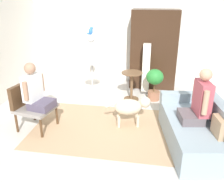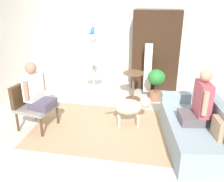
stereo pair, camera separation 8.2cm
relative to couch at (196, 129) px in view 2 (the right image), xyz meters
The scene contains 14 objects.
ground_plane 1.32m from the couch, 169.32° to the left, with size 6.81×6.81×0.00m, color beige.
back_wall 3.52m from the couch, 112.29° to the left, with size 6.27×0.12×2.89m, color silver.
area_rug 1.42m from the couch, behind, with size 3.06×1.85×0.01m, color tan.
couch is the anchor object (origin of this frame).
armchair 2.95m from the couch, behind, with size 0.72×0.70×0.85m.
person_on_couch 0.50m from the couch, 128.47° to the right, with size 0.47×0.56×0.88m.
person_on_armchair 2.83m from the couch, behind, with size 0.51×0.53×0.82m.
round_end_table 2.06m from the couch, 126.70° to the left, with size 0.48×0.48×0.68m.
dog 1.22m from the couch, 158.45° to the left, with size 0.83×0.41×0.60m.
bird_cage_stand 2.78m from the couch, 142.67° to the left, with size 0.44×0.44×1.50m.
parrot 3.02m from the couch, 142.69° to the left, with size 0.17×0.10×0.17m.
potted_plant 1.88m from the couch, 112.22° to the left, with size 0.40×0.40×0.75m.
column_lamp 2.37m from the couch, 113.33° to the left, with size 0.20×0.20×1.25m.
armoire_cabinet 2.87m from the couch, 106.14° to the left, with size 1.17×0.56×2.00m, color #382316.
Camera 2 is at (0.57, -3.93, 2.36)m, focal length 39.38 mm.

